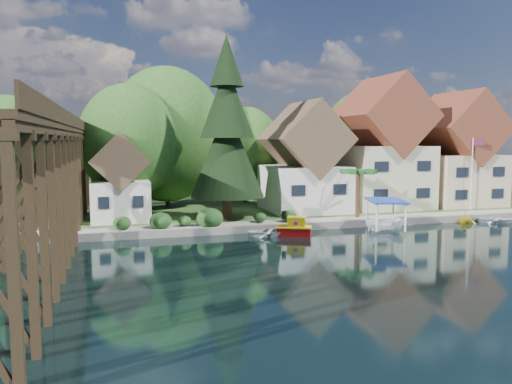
% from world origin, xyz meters
% --- Properties ---
extents(ground, '(140.00, 140.00, 0.00)m').
position_xyz_m(ground, '(0.00, 0.00, 0.00)').
color(ground, black).
rests_on(ground, ground).
extents(bank, '(140.00, 52.00, 0.50)m').
position_xyz_m(bank, '(0.00, 34.00, 0.25)').
color(bank, '#324E1F').
rests_on(bank, ground).
extents(seawall, '(60.00, 0.40, 0.62)m').
position_xyz_m(seawall, '(4.00, 8.00, 0.31)').
color(seawall, slate).
rests_on(seawall, ground).
extents(promenade, '(50.00, 2.60, 0.06)m').
position_xyz_m(promenade, '(6.00, 9.30, 0.53)').
color(promenade, gray).
rests_on(promenade, bank).
extents(trestle_bridge, '(4.12, 44.18, 9.30)m').
position_xyz_m(trestle_bridge, '(-16.00, 5.17, 5.35)').
color(trestle_bridge, black).
rests_on(trestle_bridge, ground).
extents(house_left, '(7.64, 8.64, 11.02)m').
position_xyz_m(house_left, '(7.00, 16.00, 5.14)').
color(house_left, silver).
rests_on(house_left, bank).
extents(house_center, '(8.65, 9.18, 13.89)m').
position_xyz_m(house_center, '(16.00, 16.50, 6.42)').
color(house_center, beige).
rests_on(house_center, bank).
extents(house_right, '(8.15, 8.64, 12.45)m').
position_xyz_m(house_right, '(25.00, 16.00, 5.78)').
color(house_right, '#CDB493').
rests_on(house_right, bank).
extents(shed, '(5.09, 5.40, 7.85)m').
position_xyz_m(shed, '(-11.00, 14.50, 3.83)').
color(shed, silver).
rests_on(shed, bank).
extents(bg_trees, '(49.90, 13.30, 10.57)m').
position_xyz_m(bg_trees, '(1.00, 21.25, 7.29)').
color(bg_trees, '#382314').
rests_on(bg_trees, bank).
extents(shrubs, '(15.76, 2.47, 1.70)m').
position_xyz_m(shrubs, '(-4.60, 9.26, 1.23)').
color(shrubs, '#194519').
rests_on(shrubs, bank).
extents(conifer, '(6.66, 6.66, 16.39)m').
position_xyz_m(conifer, '(-1.66, 12.83, 8.39)').
color(conifer, '#382314').
rests_on(conifer, bank).
extents(palm_tree, '(4.36, 4.36, 4.73)m').
position_xyz_m(palm_tree, '(9.95, 10.00, 4.63)').
color(palm_tree, '#382314').
rests_on(palm_tree, bank).
extents(flagpole, '(1.09, 0.47, 7.35)m').
position_xyz_m(flagpole, '(23.70, 11.54, 5.01)').
color(flagpole, white).
rests_on(flagpole, bank).
extents(tugboat, '(3.15, 2.54, 2.01)m').
position_xyz_m(tugboat, '(2.31, 5.96, 0.60)').
color(tugboat, '#B30C0B').
rests_on(tugboat, ground).
extents(boat_white_a, '(3.76, 2.81, 0.74)m').
position_xyz_m(boat_white_a, '(0.46, 6.47, 0.37)').
color(boat_white_a, white).
rests_on(boat_white_a, ground).
extents(boat_canopy, '(3.85, 4.73, 2.65)m').
position_xyz_m(boat_canopy, '(10.36, 5.77, 1.14)').
color(boat_canopy, white).
rests_on(boat_canopy, ground).
extents(boat_yellow, '(2.84, 2.70, 1.17)m').
position_xyz_m(boat_yellow, '(19.55, 7.26, 0.59)').
color(boat_yellow, yellow).
rests_on(boat_yellow, ground).
extents(boat_white_b, '(4.13, 3.65, 0.71)m').
position_xyz_m(boat_white_b, '(22.69, 6.74, 0.35)').
color(boat_white_b, silver).
rests_on(boat_white_b, ground).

